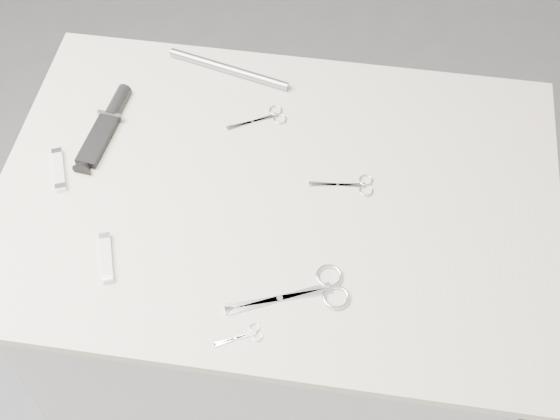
# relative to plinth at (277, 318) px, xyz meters

# --- Properties ---
(ground) EXTENTS (4.00, 4.00, 0.01)m
(ground) POSITION_rel_plinth_xyz_m (0.00, 0.00, -0.46)
(ground) COLOR slate
(ground) RESTS_ON ground
(plinth) EXTENTS (0.90, 0.60, 0.90)m
(plinth) POSITION_rel_plinth_xyz_m (0.00, 0.00, 0.00)
(plinth) COLOR silver
(plinth) RESTS_ON ground
(display_board) EXTENTS (1.00, 0.70, 0.02)m
(display_board) POSITION_rel_plinth_xyz_m (0.00, 0.00, 0.46)
(display_board) COLOR beige
(display_board) RESTS_ON plinth
(large_shears) EXTENTS (0.20, 0.12, 0.01)m
(large_shears) POSITION_rel_plinth_xyz_m (0.09, -0.19, 0.47)
(large_shears) COLOR silver
(large_shears) RESTS_ON display_board
(embroidery_scissors_a) EXTENTS (0.11, 0.08, 0.00)m
(embroidery_scissors_a) POSITION_rel_plinth_xyz_m (-0.05, 0.17, 0.47)
(embroidery_scissors_a) COLOR silver
(embroidery_scissors_a) RESTS_ON display_board
(embroidery_scissors_b) EXTENTS (0.11, 0.05, 0.00)m
(embroidery_scissors_b) POSITION_rel_plinth_xyz_m (0.13, 0.04, 0.47)
(embroidery_scissors_b) COLOR silver
(embroidery_scissors_b) RESTS_ON display_board
(tiny_scissors) EXTENTS (0.07, 0.05, 0.00)m
(tiny_scissors) POSITION_rel_plinth_xyz_m (-0.01, -0.29, 0.47)
(tiny_scissors) COLOR silver
(tiny_scissors) RESTS_ON display_board
(sheathed_knife) EXTENTS (0.05, 0.20, 0.03)m
(sheathed_knife) POSITION_rel_plinth_xyz_m (-0.34, 0.11, 0.48)
(sheathed_knife) COLOR black
(sheathed_knife) RESTS_ON display_board
(pocket_knife_a) EXTENTS (0.05, 0.09, 0.01)m
(pocket_knife_a) POSITION_rel_plinth_xyz_m (-0.26, -0.18, 0.48)
(pocket_knife_a) COLOR silver
(pocket_knife_a) RESTS_ON display_board
(pocket_knife_b) EXTENTS (0.06, 0.10, 0.01)m
(pocket_knife_b) POSITION_rel_plinth_xyz_m (-0.40, -0.01, 0.48)
(pocket_knife_b) COLOR silver
(pocket_knife_b) RESTS_ON display_board
(metal_rail) EXTENTS (0.25, 0.08, 0.02)m
(metal_rail) POSITION_rel_plinth_xyz_m (-0.14, 0.29, 0.48)
(metal_rail) COLOR gray
(metal_rail) RESTS_ON display_board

